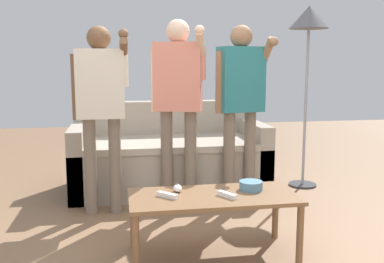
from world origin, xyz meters
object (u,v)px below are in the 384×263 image
snack_bowl (251,186)px  player_right (241,93)px  coffee_table (213,202)px  player_left (101,98)px  game_remote_nunchuk (178,188)px  game_remote_wand_far (227,195)px  game_remote_wand_near (167,195)px  couch (168,158)px  player_center (178,91)px  floor_lamp (309,28)px

snack_bowl → player_right: player_right is taller
coffee_table → snack_bowl: bearing=13.7°
player_right → player_left: bearing=-174.4°
game_remote_nunchuk → player_right: size_ratio=0.06×
player_left → game_remote_wand_far: bearing=-51.9°
game_remote_nunchuk → game_remote_wand_near: bearing=-125.3°
couch → snack_bowl: size_ratio=12.15×
game_remote_nunchuk → player_center: size_ratio=0.05×
coffee_table → snack_bowl: snack_bowl is taller
player_right → game_remote_wand_far: player_right is taller
game_remote_wand_near → game_remote_wand_far: bearing=-8.5°
game_remote_wand_near → game_remote_nunchuk: bearing=54.7°
couch → game_remote_wand_near: couch is taller
couch → player_left: player_left is taller
coffee_table → game_remote_wand_near: size_ratio=8.25×
snack_bowl → game_remote_wand_far: 0.24m
game_remote_nunchuk → game_remote_wand_far: bearing=-30.2°
floor_lamp → player_left: (-2.00, -0.49, -0.62)m
coffee_table → game_remote_wand_near: 0.30m
game_remote_nunchuk → player_left: player_left is taller
coffee_table → player_left: (-0.73, 0.96, 0.61)m
coffee_table → player_left: bearing=127.1°
snack_bowl → player_center: (-0.35, 1.00, 0.58)m
coffee_table → game_remote_wand_near: bearing=-178.9°
coffee_table → game_remote_wand_far: 0.12m
game_remote_nunchuk → game_remote_wand_far: game_remote_nunchuk is taller
snack_bowl → game_remote_nunchuk: bearing=175.1°
couch → player_left: size_ratio=1.22×
game_remote_nunchuk → floor_lamp: bearing=42.2°
coffee_table → snack_bowl: size_ratio=6.97×
player_left → game_remote_wand_near: size_ratio=11.81×
coffee_table → couch: bearing=93.6°
snack_bowl → floor_lamp: (1.00, 1.39, 1.15)m
snack_bowl → floor_lamp: 2.06m
floor_lamp → game_remote_wand_near: 2.44m
game_remote_wand_far → player_left: bearing=128.1°
game_remote_nunchuk → player_right: (0.70, 0.97, 0.56)m
player_center → player_right: (0.56, 0.01, -0.02)m
player_right → floor_lamp: bearing=25.5°
couch → player_right: size_ratio=1.19×
coffee_table → player_center: (-0.08, 1.07, 0.66)m
couch → snack_bowl: 1.62m
player_right → player_center: bearing=-178.6°
game_remote_nunchuk → game_remote_wand_near: 0.14m
floor_lamp → player_center: bearing=-163.9°
coffee_table → player_right: player_right is taller
coffee_table → floor_lamp: bearing=48.9°
game_remote_wand_far → snack_bowl: bearing=32.7°
player_left → game_remote_wand_far: 1.41m
player_center → coffee_table: bearing=-86.0°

